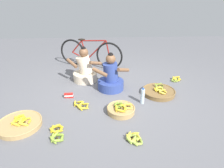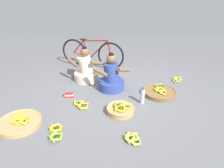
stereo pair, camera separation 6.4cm
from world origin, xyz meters
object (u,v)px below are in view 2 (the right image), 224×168
object	(u,v)px
loose_bananas_back_center	(56,132)
packet_carton_stack	(69,95)
loose_bananas_back_left	(177,80)
bicycle_leaning	(92,53)
vendor_woman_behind	(86,70)
banana_basket_front_left	(159,92)
loose_bananas_mid_left	(81,105)
vendor_woman_front	(111,78)
banana_basket_near_bicycle	(121,109)
banana_basket_mid_right	(20,122)
water_bottle	(143,96)
loose_bananas_back_right	(132,139)

from	to	relation	value
loose_bananas_back_center	packet_carton_stack	size ratio (longest dim) A/B	2.48
loose_bananas_back_left	loose_bananas_back_center	world-z (taller)	same
loose_bananas_back_left	packet_carton_stack	world-z (taller)	packet_carton_stack
packet_carton_stack	bicycle_leaning	bearing A→B (deg)	78.23
vendor_woman_behind	banana_basket_front_left	distance (m)	1.62
banana_basket_front_left	loose_bananas_mid_left	xyz separation A→B (m)	(-1.45, -0.38, -0.02)
vendor_woman_front	banana_basket_near_bicycle	bearing A→B (deg)	-81.15
vendor_woman_front	banana_basket_mid_right	xyz separation A→B (m)	(-1.39, -1.13, -0.19)
packet_carton_stack	banana_basket_mid_right	bearing A→B (deg)	-126.26
vendor_woman_behind	water_bottle	world-z (taller)	vendor_woman_behind
water_bottle	vendor_woman_behind	bearing A→B (deg)	136.89
banana_basket_near_bicycle	vendor_woman_behind	bearing A→B (deg)	117.70
vendor_woman_front	packet_carton_stack	xyz separation A→B (m)	(-0.79, -0.32, -0.20)
vendor_woman_front	loose_bananas_mid_left	bearing A→B (deg)	-129.80
banana_basket_near_bicycle	vendor_woman_front	bearing A→B (deg)	98.85
vendor_woman_behind	packet_carton_stack	size ratio (longest dim) A/B	4.61
loose_bananas_mid_left	loose_bananas_back_center	distance (m)	0.76
bicycle_leaning	loose_bananas_back_right	size ratio (longest dim) A/B	5.82
vendor_woman_front	bicycle_leaning	distance (m)	1.37
banana_basket_front_left	water_bottle	world-z (taller)	water_bottle
banana_basket_front_left	loose_bananas_back_center	xyz separation A→B (m)	(-1.72, -1.09, -0.02)
vendor_woman_front	loose_bananas_back_center	bearing A→B (deg)	-120.83
banana_basket_mid_right	loose_bananas_back_left	distance (m)	3.21
banana_basket_front_left	banana_basket_mid_right	world-z (taller)	banana_basket_front_left
vendor_woman_front	banana_basket_near_bicycle	xyz separation A→B (m)	(0.13, -0.85, -0.18)
loose_bananas_back_center	loose_bananas_mid_left	bearing A→B (deg)	68.91
banana_basket_near_bicycle	packet_carton_stack	xyz separation A→B (m)	(-0.93, 0.53, -0.01)
vendor_woman_behind	loose_bananas_back_center	world-z (taller)	vendor_woman_behind
banana_basket_front_left	loose_bananas_mid_left	size ratio (longest dim) A/B	2.08
loose_bananas_back_left	water_bottle	size ratio (longest dim) A/B	0.91
vendor_woman_behind	packet_carton_stack	xyz separation A→B (m)	(-0.25, -0.75, -0.20)
banana_basket_mid_right	loose_bananas_back_right	size ratio (longest dim) A/B	2.31
vendor_woman_front	bicycle_leaning	world-z (taller)	vendor_woman_front
vendor_woman_front	banana_basket_front_left	xyz separation A→B (m)	(0.92, -0.26, -0.19)
banana_basket_near_bicycle	water_bottle	distance (m)	0.49
vendor_woman_front	loose_bananas_back_right	distance (m)	1.54
banana_basket_mid_right	loose_bananas_back_center	world-z (taller)	banana_basket_mid_right
loose_bananas_back_center	water_bottle	world-z (taller)	water_bottle
loose_bananas_back_right	packet_carton_stack	bearing A→B (deg)	131.14
loose_bananas_back_center	packet_carton_stack	world-z (taller)	packet_carton_stack
vendor_woman_front	packet_carton_stack	world-z (taller)	vendor_woman_front
banana_basket_mid_right	loose_bananas_mid_left	size ratio (longest dim) A/B	2.10
vendor_woman_behind	packet_carton_stack	distance (m)	0.82
banana_basket_mid_right	water_bottle	xyz separation A→B (m)	(1.92, 0.55, 0.09)
loose_bananas_mid_left	water_bottle	distance (m)	1.07
loose_bananas_back_right	water_bottle	bearing A→B (deg)	72.67
banana_basket_mid_right	vendor_woman_front	bearing A→B (deg)	39.05
water_bottle	banana_basket_mid_right	bearing A→B (deg)	-163.98
loose_bananas_mid_left	vendor_woman_behind	bearing A→B (deg)	90.48
vendor_woman_front	bicycle_leaning	xyz separation A→B (m)	(-0.46, 1.28, 0.12)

